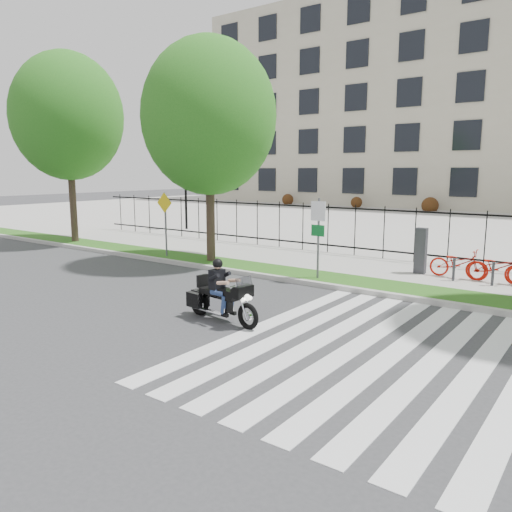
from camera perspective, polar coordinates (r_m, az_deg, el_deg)
The scene contains 13 objects.
ground at distance 12.77m, azimuth -7.06°, elevation -6.14°, with size 120.00×120.00×0.00m, color #353638.
curb at distance 15.88m, azimuth 3.18°, elevation -2.65°, with size 60.00×0.20×0.15m, color #A6A49D.
grass_verge at distance 16.58m, azimuth 4.80°, elevation -2.13°, with size 60.00×1.50×0.15m, color #285916.
sidewalk at distance 18.72m, azimuth 8.83°, elevation -0.85°, with size 60.00×3.50×0.15m, color #A7A49C.
plaza at distance 35.09m, azimuth 22.35°, elevation 3.42°, with size 80.00×34.00×0.10m, color #A7A49C.
crosswalk_stripes at distance 10.21m, azimuth 13.33°, elevation -10.43°, with size 5.70×8.00×0.01m, color silver, non-canonical shape.
iron_fence at distance 20.11m, azimuth 11.24°, elevation 2.91°, with size 30.00×0.06×2.00m, color black, non-canonical shape.
lamp_post_left at distance 29.26m, azimuth -8.08°, elevation 9.13°, with size 1.06×0.70×4.25m.
street_tree_0 at distance 25.24m, azimuth -20.72°, elevation 14.67°, with size 5.04×5.04×8.67m.
street_tree_1 at distance 18.62m, azimuth -5.40°, elevation 15.52°, with size 4.86×4.86×8.02m.
sign_pole_regulatory at distance 15.53m, azimuth 7.12°, elevation 3.24°, with size 0.50×0.09×2.50m.
sign_pole_warning at distance 19.75m, azimuth -10.34°, elevation 4.55°, with size 0.78×0.09×2.49m.
motorcycle_rider at distance 11.62m, azimuth -3.94°, elevation -4.67°, with size 2.30×0.80×1.78m.
Camera 1 is at (8.51, -8.87, 3.49)m, focal length 35.00 mm.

